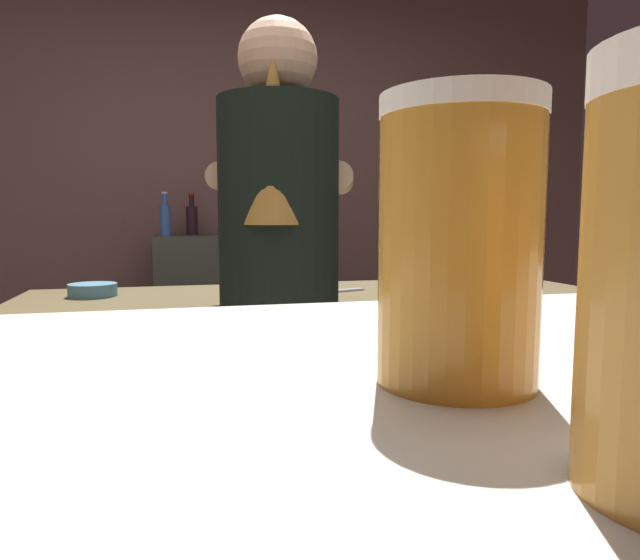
% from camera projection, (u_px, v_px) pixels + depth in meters
% --- Properties ---
extents(wall_back, '(5.20, 0.10, 2.70)m').
position_uv_depth(wall_back, '(202.00, 187.00, 3.43)').
color(wall_back, brown).
rests_on(wall_back, ground).
extents(prep_counter, '(2.10, 0.60, 0.89)m').
position_uv_depth(prep_counter, '(317.00, 407.00, 2.18)').
color(prep_counter, brown).
rests_on(prep_counter, ground).
extents(back_shelf, '(0.75, 0.36, 1.07)m').
position_uv_depth(back_shelf, '(224.00, 328.00, 3.27)').
color(back_shelf, '#3A3E38').
rests_on(back_shelf, ground).
extents(bartender, '(0.50, 0.55, 1.71)m').
position_uv_depth(bartender, '(279.00, 279.00, 1.63)').
color(bartender, '#332833').
rests_on(bartender, ground).
extents(knife_block, '(0.10, 0.08, 0.27)m').
position_uv_depth(knife_block, '(438.00, 260.00, 2.24)').
color(knife_block, olive).
rests_on(knife_block, prep_counter).
extents(mixing_bowl, '(0.16, 0.16, 0.04)m').
position_uv_depth(mixing_bowl, '(93.00, 290.00, 1.98)').
color(mixing_bowl, teal).
rests_on(mixing_bowl, prep_counter).
extents(chefs_knife, '(0.24, 0.11, 0.01)m').
position_uv_depth(chefs_knife, '(336.00, 291.00, 2.09)').
color(chefs_knife, silver).
rests_on(chefs_knife, prep_counter).
extents(pint_glass_far, '(0.08, 0.08, 0.15)m').
position_uv_depth(pint_glass_far, '(459.00, 243.00, 0.29)').
color(pint_glass_far, '#BF7B27').
rests_on(pint_glass_far, bar_counter).
extents(bottle_olive_oil, '(0.06, 0.06, 0.24)m').
position_uv_depth(bottle_olive_oil, '(165.00, 219.00, 3.05)').
color(bottle_olive_oil, '#325D9F').
rests_on(bottle_olive_oil, back_shelf).
extents(bottle_soy, '(0.07, 0.07, 0.24)m').
position_uv_depth(bottle_soy, '(192.00, 219.00, 3.24)').
color(bottle_soy, black).
rests_on(bottle_soy, back_shelf).
extents(bottle_hot_sauce, '(0.05, 0.05, 0.21)m').
position_uv_depth(bottle_hot_sauce, '(271.00, 221.00, 3.25)').
color(bottle_hot_sauce, black).
rests_on(bottle_hot_sauce, back_shelf).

